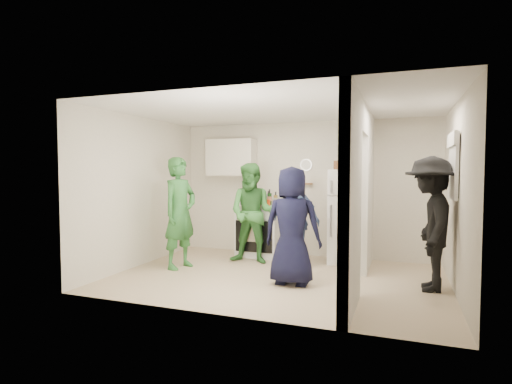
# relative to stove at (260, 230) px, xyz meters

# --- Properties ---
(floor) EXTENTS (4.80, 4.80, 0.00)m
(floor) POSITION_rel_stove_xyz_m (0.75, -1.37, -0.48)
(floor) COLOR tan
(floor) RESTS_ON ground
(wall_back) EXTENTS (4.80, 0.00, 4.80)m
(wall_back) POSITION_rel_stove_xyz_m (0.75, 0.33, 0.77)
(wall_back) COLOR silver
(wall_back) RESTS_ON floor
(wall_front) EXTENTS (4.80, 0.00, 4.80)m
(wall_front) POSITION_rel_stove_xyz_m (0.75, -3.07, 0.77)
(wall_front) COLOR silver
(wall_front) RESTS_ON floor
(wall_left) EXTENTS (0.00, 3.40, 3.40)m
(wall_left) POSITION_rel_stove_xyz_m (-1.65, -1.37, 0.77)
(wall_left) COLOR silver
(wall_left) RESTS_ON floor
(wall_right) EXTENTS (0.00, 3.40, 3.40)m
(wall_right) POSITION_rel_stove_xyz_m (3.15, -1.37, 0.77)
(wall_right) COLOR silver
(wall_right) RESTS_ON floor
(ceiling) EXTENTS (4.80, 4.80, 0.00)m
(ceiling) POSITION_rel_stove_xyz_m (0.75, -1.37, 2.02)
(ceiling) COLOR white
(ceiling) RESTS_ON wall_back
(partition_pier_back) EXTENTS (0.12, 1.20, 2.50)m
(partition_pier_back) POSITION_rel_stove_xyz_m (1.95, -0.27, 0.77)
(partition_pier_back) COLOR silver
(partition_pier_back) RESTS_ON floor
(partition_pier_front) EXTENTS (0.12, 1.20, 2.50)m
(partition_pier_front) POSITION_rel_stove_xyz_m (1.95, -2.47, 0.77)
(partition_pier_front) COLOR silver
(partition_pier_front) RESTS_ON floor
(partition_header) EXTENTS (0.12, 1.00, 0.40)m
(partition_header) POSITION_rel_stove_xyz_m (1.95, -1.37, 1.82)
(partition_header) COLOR silver
(partition_header) RESTS_ON partition_pier_back
(stove) EXTENTS (0.80, 0.67, 0.95)m
(stove) POSITION_rel_stove_xyz_m (0.00, 0.00, 0.00)
(stove) COLOR white
(stove) RESTS_ON floor
(upper_cabinet) EXTENTS (0.95, 0.34, 0.70)m
(upper_cabinet) POSITION_rel_stove_xyz_m (-0.65, 0.15, 1.37)
(upper_cabinet) COLOR silver
(upper_cabinet) RESTS_ON wall_back
(fridge) EXTENTS (0.66, 0.65, 1.61)m
(fridge) POSITION_rel_stove_xyz_m (1.65, -0.03, 0.33)
(fridge) COLOR white
(fridge) RESTS_ON floor
(wicker_basket) EXTENTS (0.35, 0.25, 0.15)m
(wicker_basket) POSITION_rel_stove_xyz_m (1.55, 0.02, 1.21)
(wicker_basket) COLOR brown
(wicker_basket) RESTS_ON fridge
(blue_bowl) EXTENTS (0.24, 0.24, 0.11)m
(blue_bowl) POSITION_rel_stove_xyz_m (1.55, 0.02, 1.34)
(blue_bowl) COLOR navy
(blue_bowl) RESTS_ON wicker_basket
(yellow_cup_stack_top) EXTENTS (0.09, 0.09, 0.25)m
(yellow_cup_stack_top) POSITION_rel_stove_xyz_m (1.87, -0.13, 1.26)
(yellow_cup_stack_top) COLOR yellow
(yellow_cup_stack_top) RESTS_ON fridge
(wall_clock) EXTENTS (0.22, 0.02, 0.22)m
(wall_clock) POSITION_rel_stove_xyz_m (0.80, 0.31, 1.22)
(wall_clock) COLOR white
(wall_clock) RESTS_ON wall_back
(spice_shelf) EXTENTS (0.35, 0.08, 0.03)m
(spice_shelf) POSITION_rel_stove_xyz_m (0.75, 0.28, 0.87)
(spice_shelf) COLOR olive
(spice_shelf) RESTS_ON wall_back
(nook_window) EXTENTS (0.03, 0.70, 0.80)m
(nook_window) POSITION_rel_stove_xyz_m (3.13, -1.17, 1.17)
(nook_window) COLOR black
(nook_window) RESTS_ON wall_right
(nook_window_frame) EXTENTS (0.04, 0.76, 0.86)m
(nook_window_frame) POSITION_rel_stove_xyz_m (3.12, -1.17, 1.17)
(nook_window_frame) COLOR white
(nook_window_frame) RESTS_ON wall_right
(nook_valance) EXTENTS (0.04, 0.82, 0.18)m
(nook_valance) POSITION_rel_stove_xyz_m (3.09, -1.17, 1.52)
(nook_valance) COLOR white
(nook_valance) RESTS_ON wall_right
(yellow_cup_stack_stove) EXTENTS (0.09, 0.09, 0.25)m
(yellow_cup_stack_stove) POSITION_rel_stove_xyz_m (-0.12, -0.22, 0.60)
(yellow_cup_stack_stove) COLOR gold
(yellow_cup_stack_stove) RESTS_ON stove
(red_cup) EXTENTS (0.09, 0.09, 0.12)m
(red_cup) POSITION_rel_stove_xyz_m (0.22, -0.20, 0.54)
(red_cup) COLOR red
(red_cup) RESTS_ON stove
(person_green_left) EXTENTS (0.58, 0.74, 1.81)m
(person_green_left) POSITION_rel_stove_xyz_m (-0.91, -1.34, 0.43)
(person_green_left) COLOR #2F773A
(person_green_left) RESTS_ON floor
(person_green_center) EXTENTS (0.87, 0.70, 1.72)m
(person_green_center) POSITION_rel_stove_xyz_m (0.08, -0.60, 0.39)
(person_green_center) COLOR #398138
(person_green_center) RESTS_ON floor
(person_denim) EXTENTS (0.96, 0.62, 1.52)m
(person_denim) POSITION_rel_stove_xyz_m (0.82, -0.57, 0.28)
(person_denim) COLOR #345173
(person_denim) RESTS_ON floor
(person_navy) EXTENTS (0.81, 0.53, 1.65)m
(person_navy) POSITION_rel_stove_xyz_m (1.06, -1.65, 0.35)
(person_navy) COLOR black
(person_navy) RESTS_ON floor
(person_nook) EXTENTS (0.67, 1.16, 1.78)m
(person_nook) POSITION_rel_stove_xyz_m (2.85, -1.26, 0.41)
(person_nook) COLOR black
(person_nook) RESTS_ON floor
(bottle_a) EXTENTS (0.08, 0.08, 0.33)m
(bottle_a) POSITION_rel_stove_xyz_m (-0.28, 0.10, 0.64)
(bottle_a) COLOR brown
(bottle_a) RESTS_ON stove
(bottle_b) EXTENTS (0.08, 0.08, 0.28)m
(bottle_b) POSITION_rel_stove_xyz_m (-0.18, -0.08, 0.62)
(bottle_b) COLOR #1C5624
(bottle_b) RESTS_ON stove
(bottle_c) EXTENTS (0.08, 0.08, 0.26)m
(bottle_c) POSITION_rel_stove_xyz_m (-0.09, 0.16, 0.60)
(bottle_c) COLOR #9B9FA8
(bottle_c) RESTS_ON stove
(bottle_d) EXTENTS (0.06, 0.06, 0.31)m
(bottle_d) POSITION_rel_stove_xyz_m (0.01, -0.05, 0.63)
(bottle_d) COLOR #615611
(bottle_d) RESTS_ON stove
(bottle_e) EXTENTS (0.07, 0.07, 0.26)m
(bottle_e) POSITION_rel_stove_xyz_m (0.11, 0.16, 0.60)
(bottle_e) COLOR #A2A5B3
(bottle_e) RESTS_ON stove
(bottle_f) EXTENTS (0.08, 0.08, 0.30)m
(bottle_f) POSITION_rel_stove_xyz_m (0.18, 0.04, 0.62)
(bottle_f) COLOR #143714
(bottle_f) RESTS_ON stove
(bottle_g) EXTENTS (0.07, 0.07, 0.24)m
(bottle_g) POSITION_rel_stove_xyz_m (0.26, 0.14, 0.60)
(bottle_g) COLOR olive
(bottle_g) RESTS_ON stove
(bottle_h) EXTENTS (0.07, 0.07, 0.31)m
(bottle_h) POSITION_rel_stove_xyz_m (-0.32, -0.12, 0.63)
(bottle_h) COLOR silver
(bottle_h) RESTS_ON stove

